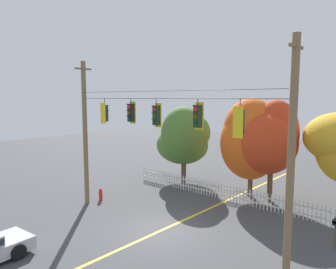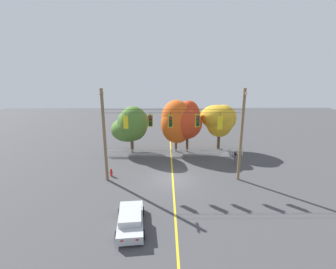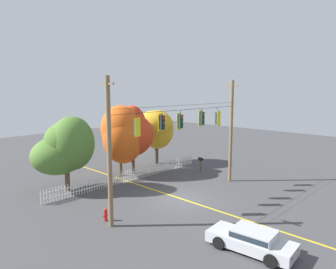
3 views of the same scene
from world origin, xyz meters
name	(u,v)px [view 2 (image 2 of 3)]	position (x,y,z in m)	size (l,w,h in m)	color
ground	(173,180)	(0.00, 0.00, 0.00)	(80.00, 80.00, 0.00)	#424244
lane_centerline_stripe	(173,180)	(0.00, 0.00, 0.00)	(0.16, 36.00, 0.01)	gold
signal_support_span	(173,135)	(0.00, 0.00, 4.44)	(12.81, 1.10, 8.71)	brown
traffic_signal_southbound_primary	(126,122)	(-4.25, -0.01, 5.69)	(0.43, 0.38, 1.42)	black
traffic_signal_northbound_primary	(150,121)	(-2.05, 0.01, 5.79)	(0.43, 0.38, 1.31)	black
traffic_signal_northbound_secondary	(171,121)	(-0.23, 0.01, 5.72)	(0.43, 0.38, 1.39)	black
traffic_signal_westbound_side	(198,121)	(2.22, 0.01, 5.78)	(0.43, 0.38, 1.35)	black
traffic_signal_eastbound_side	(220,122)	(4.23, -0.01, 5.63)	(0.43, 0.38, 1.51)	black
white_picket_fence	(175,152)	(0.45, 6.27, 0.52)	(16.29, 0.06, 1.03)	silver
autumn_maple_near_fence	(131,125)	(-4.81, 7.75, 3.52)	(4.73, 4.33, 5.91)	brown
autumn_maple_mid	(176,121)	(0.65, 7.91, 3.93)	(3.92, 3.78, 6.54)	brown
autumn_oak_far_east	(187,121)	(1.89, 7.87, 3.95)	(4.05, 3.61, 6.45)	brown
autumn_maple_far_west	(219,119)	(6.12, 9.03, 3.97)	(4.68, 3.82, 5.75)	#473828
parked_car	(131,219)	(-3.08, -7.32, 0.60)	(2.16, 4.41, 1.15)	#B7BABF
fire_hydrant	(111,172)	(-6.06, 0.88, 0.39)	(0.38, 0.22, 0.79)	red
roadside_mailbox	(235,155)	(6.94, 3.74, 1.15)	(0.25, 0.44, 1.41)	brown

